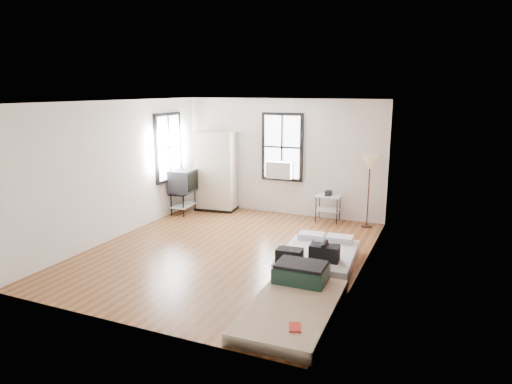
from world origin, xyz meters
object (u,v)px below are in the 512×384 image
at_px(mattress_bare, 295,300).
at_px(floor_lamp, 370,167).
at_px(mattress_main, 318,256).
at_px(wardrobe, 216,171).
at_px(side_table, 328,201).
at_px(tv_stand, 183,182).

distance_m(mattress_bare, floor_lamp, 4.54).
height_order(mattress_main, mattress_bare, mattress_main).
bearing_deg(wardrobe, mattress_main, -43.64).
relative_size(mattress_main, wardrobe, 0.89).
bearing_deg(side_table, tv_stand, -168.05).
height_order(mattress_main, tv_stand, tv_stand).
xyz_separation_m(mattress_bare, tv_stand, (-4.13, 3.70, 0.65)).
bearing_deg(tv_stand, floor_lamp, 3.62).
relative_size(mattress_bare, floor_lamp, 1.34).
bearing_deg(mattress_bare, floor_lamp, 85.41).
bearing_deg(floor_lamp, mattress_main, -98.90).
bearing_deg(side_table, mattress_bare, -81.24).
bearing_deg(tv_stand, wardrobe, 44.54).
distance_m(mattress_main, floor_lamp, 2.87).
bearing_deg(mattress_bare, wardrobe, 127.74).
height_order(mattress_main, wardrobe, wardrobe).
relative_size(mattress_main, side_table, 2.42).
height_order(wardrobe, tv_stand, wardrobe).
height_order(mattress_main, floor_lamp, floor_lamp).
bearing_deg(tv_stand, mattress_main, -30.76).
bearing_deg(mattress_bare, side_table, 97.20).
height_order(mattress_bare, floor_lamp, floor_lamp).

